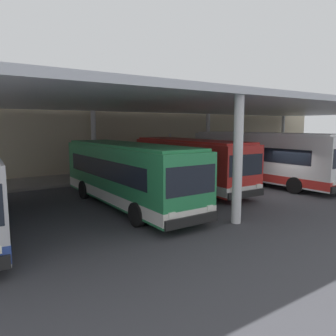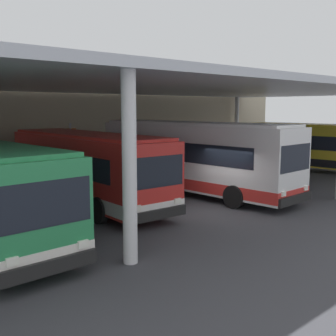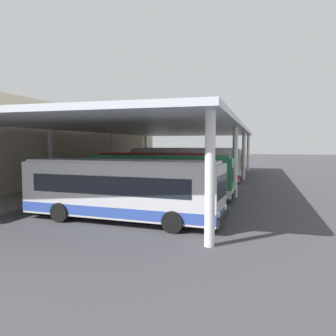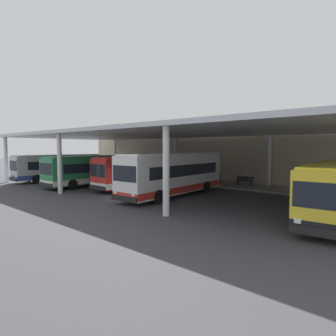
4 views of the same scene
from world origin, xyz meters
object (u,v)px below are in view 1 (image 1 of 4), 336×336
(bench_waiting, at_px, (205,161))
(trash_bin, at_px, (178,163))
(bus_second_bay, at_px, (127,174))
(bus_far_bay, at_px, (261,157))
(bus_middle_bay, at_px, (188,163))
(banner_sign, at_px, (170,150))

(bench_waiting, height_order, trash_bin, trash_bin)
(bus_second_bay, height_order, bus_far_bay, bus_far_bay)
(bus_far_bay, height_order, bench_waiting, bus_far_bay)
(bus_second_bay, xyz_separation_m, bench_waiting, (13.00, 9.20, -0.99))
(bus_middle_bay, xyz_separation_m, banner_sign, (2.84, 6.25, 0.32))
(bench_waiting, relative_size, banner_sign, 0.56)
(bus_far_bay, relative_size, banner_sign, 3.57)
(bus_far_bay, bearing_deg, banner_sign, 107.40)
(bus_middle_bay, relative_size, trash_bin, 10.87)
(bus_middle_bay, distance_m, bus_far_bay, 5.49)
(bus_middle_bay, bearing_deg, bench_waiting, 43.60)
(bus_middle_bay, height_order, trash_bin, bus_middle_bay)
(bus_second_bay, xyz_separation_m, trash_bin, (9.90, 9.30, -0.98))
(bus_middle_bay, relative_size, banner_sign, 3.33)
(bench_waiting, bearing_deg, bus_middle_bay, -136.40)
(bench_waiting, xyz_separation_m, banner_sign, (-4.64, -0.88, 1.32))
(bus_second_bay, height_order, trash_bin, bus_second_bay)
(bus_far_bay, distance_m, bench_waiting, 8.99)
(bench_waiting, bearing_deg, bus_far_bay, -104.37)
(bus_far_bay, height_order, trash_bin, bus_far_bay)
(bus_second_bay, height_order, bus_middle_bay, same)
(bus_second_bay, relative_size, banner_sign, 3.30)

